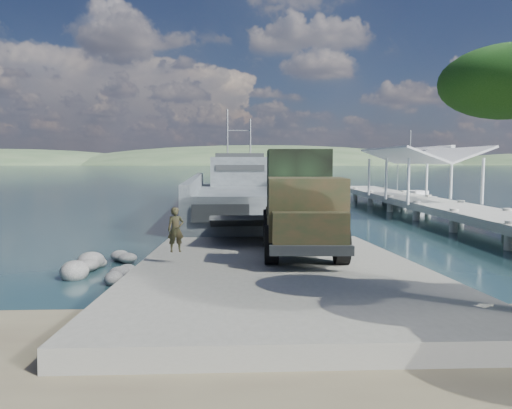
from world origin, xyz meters
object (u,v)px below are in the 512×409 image
(sailboat_far, at_px, (397,197))
(sailboat_near, at_px, (410,199))
(pier, at_px, (424,195))
(landing_craft, at_px, (245,201))
(military_truck, at_px, (300,200))
(soldier, at_px, (176,240))

(sailboat_far, bearing_deg, sailboat_near, -85.46)
(pier, height_order, sailboat_far, sailboat_far)
(pier, relative_size, landing_craft, 1.26)
(sailboat_near, distance_m, sailboat_far, 4.16)
(landing_craft, bearing_deg, military_truck, -87.04)
(military_truck, xyz_separation_m, sailboat_far, (15.09, 32.86, -2.27))
(military_truck, height_order, sailboat_near, sailboat_near)
(pier, distance_m, military_truck, 20.53)
(landing_craft, relative_size, sailboat_far, 6.09)
(pier, bearing_deg, sailboat_near, 75.06)
(pier, xyz_separation_m, sailboat_near, (3.19, 11.95, -1.20))
(landing_craft, distance_m, sailboat_far, 20.69)
(military_truck, relative_size, sailboat_near, 1.22)
(sailboat_near, relative_size, sailboat_far, 1.31)
(pier, relative_size, soldier, 27.09)
(sailboat_near, bearing_deg, military_truck, -136.26)
(landing_craft, bearing_deg, soldier, -99.29)
(pier, distance_m, landing_craft, 14.31)
(landing_craft, distance_m, military_truck, 21.14)
(sailboat_near, bearing_deg, pier, -123.62)
(pier, distance_m, soldier, 25.57)
(military_truck, xyz_separation_m, sailboat_near, (15.00, 28.71, -2.18))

